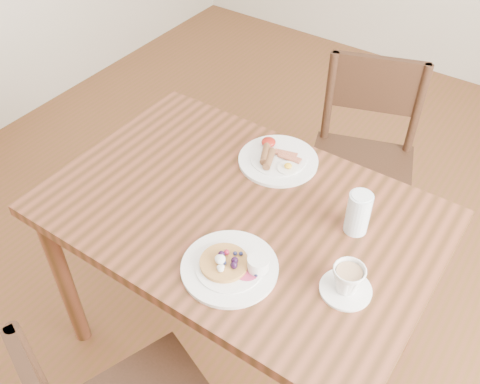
{
  "coord_description": "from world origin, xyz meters",
  "views": [
    {
      "loc": [
        0.66,
        -0.96,
        1.91
      ],
      "look_at": [
        0.0,
        0.0,
        0.82
      ],
      "focal_mm": 40.0,
      "sensor_mm": 36.0,
      "label": 1
    }
  ],
  "objects_px": {
    "water_glass": "(358,213)",
    "pancake_plate": "(232,266)",
    "teacup_saucer": "(347,281)",
    "dining_table": "(240,230)",
    "chair_far": "(362,156)",
    "breakfast_plate": "(277,159)"
  },
  "relations": [
    {
      "from": "dining_table",
      "to": "chair_far",
      "type": "bearing_deg",
      "value": 82.61
    },
    {
      "from": "breakfast_plate",
      "to": "teacup_saucer",
      "type": "height_order",
      "value": "teacup_saucer"
    },
    {
      "from": "dining_table",
      "to": "pancake_plate",
      "type": "height_order",
      "value": "pancake_plate"
    },
    {
      "from": "chair_far",
      "to": "teacup_saucer",
      "type": "xyz_separation_m",
      "value": [
        0.31,
        -0.86,
        0.3
      ]
    },
    {
      "from": "chair_far",
      "to": "breakfast_plate",
      "type": "height_order",
      "value": "chair_far"
    },
    {
      "from": "teacup_saucer",
      "to": "water_glass",
      "type": "height_order",
      "value": "water_glass"
    },
    {
      "from": "water_glass",
      "to": "chair_far",
      "type": "bearing_deg",
      "value": 109.78
    },
    {
      "from": "teacup_saucer",
      "to": "water_glass",
      "type": "distance_m",
      "value": 0.23
    },
    {
      "from": "water_glass",
      "to": "pancake_plate",
      "type": "bearing_deg",
      "value": -122.94
    },
    {
      "from": "dining_table",
      "to": "breakfast_plate",
      "type": "height_order",
      "value": "breakfast_plate"
    },
    {
      "from": "pancake_plate",
      "to": "breakfast_plate",
      "type": "distance_m",
      "value": 0.49
    },
    {
      "from": "dining_table",
      "to": "pancake_plate",
      "type": "relative_size",
      "value": 4.44
    },
    {
      "from": "chair_far",
      "to": "water_glass",
      "type": "height_order",
      "value": "water_glass"
    },
    {
      "from": "dining_table",
      "to": "teacup_saucer",
      "type": "bearing_deg",
      "value": -13.17
    },
    {
      "from": "chair_far",
      "to": "breakfast_plate",
      "type": "bearing_deg",
      "value": 56.96
    },
    {
      "from": "pancake_plate",
      "to": "teacup_saucer",
      "type": "xyz_separation_m",
      "value": [
        0.29,
        0.11,
        0.03
      ]
    },
    {
      "from": "dining_table",
      "to": "water_glass",
      "type": "xyz_separation_m",
      "value": [
        0.33,
        0.12,
        0.17
      ]
    },
    {
      "from": "teacup_saucer",
      "to": "water_glass",
      "type": "xyz_separation_m",
      "value": [
        -0.08,
        0.22,
        0.03
      ]
    },
    {
      "from": "dining_table",
      "to": "chair_far",
      "type": "relative_size",
      "value": 1.36
    },
    {
      "from": "dining_table",
      "to": "teacup_saucer",
      "type": "height_order",
      "value": "teacup_saucer"
    },
    {
      "from": "dining_table",
      "to": "pancake_plate",
      "type": "distance_m",
      "value": 0.26
    },
    {
      "from": "chair_far",
      "to": "water_glass",
      "type": "xyz_separation_m",
      "value": [
        0.23,
        -0.64,
        0.33
      ]
    }
  ]
}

